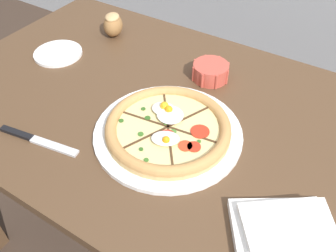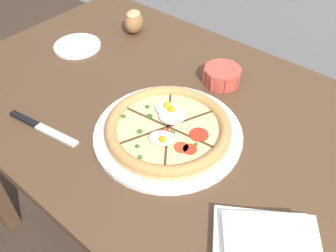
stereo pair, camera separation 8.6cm
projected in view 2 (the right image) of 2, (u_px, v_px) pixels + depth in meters
dining_table at (209, 156)px, 0.96m from camera, size 1.60×0.82×0.78m
pizza at (168, 129)px, 0.86m from camera, size 0.37×0.37×0.05m
ramekin_bowl at (222, 75)px, 1.02m from camera, size 0.11×0.11×0.05m
napkin_folded at (268, 251)px, 0.64m from camera, size 0.26×0.25×0.04m
bread_piece_near at (134, 21)px, 1.22m from camera, size 0.10×0.10×0.08m
knife_main at (42, 128)px, 0.89m from camera, size 0.22×0.05×0.01m
side_saucer at (77, 46)px, 1.17m from camera, size 0.15×0.15×0.01m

